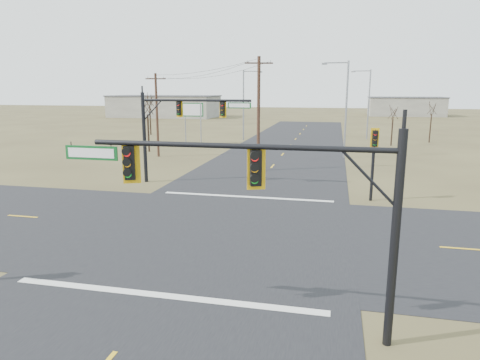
% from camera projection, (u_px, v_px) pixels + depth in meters
% --- Properties ---
extents(ground, '(320.00, 320.00, 0.00)m').
position_uv_depth(ground, '(218.00, 231.00, 22.77)').
color(ground, brown).
rests_on(ground, ground).
extents(road_ew, '(160.00, 14.00, 0.02)m').
position_uv_depth(road_ew, '(218.00, 231.00, 22.77)').
color(road_ew, black).
rests_on(road_ew, ground).
extents(road_ns, '(14.00, 160.00, 0.02)m').
position_uv_depth(road_ns, '(218.00, 231.00, 22.77)').
color(road_ns, black).
rests_on(road_ns, ground).
extents(stop_bar_near, '(12.00, 0.40, 0.01)m').
position_uv_depth(stop_bar_near, '(163.00, 295.00, 15.61)').
color(stop_bar_near, silver).
rests_on(stop_bar_near, road_ns).
extents(stop_bar_far, '(12.00, 0.40, 0.01)m').
position_uv_depth(stop_bar_far, '(247.00, 197.00, 29.93)').
color(stop_bar_far, silver).
rests_on(stop_bar_far, road_ns).
extents(mast_arm_near, '(10.33, 0.58, 6.38)m').
position_uv_depth(mast_arm_near, '(257.00, 184.00, 12.56)').
color(mast_arm_near, black).
rests_on(mast_arm_near, ground).
extents(mast_arm_far, '(8.85, 0.47, 7.17)m').
position_uv_depth(mast_arm_far, '(179.00, 119.00, 33.26)').
color(mast_arm_far, black).
rests_on(mast_arm_far, ground).
extents(pedestal_signal_ne, '(0.61, 0.54, 4.95)m').
position_uv_depth(pedestal_signal_ne, '(374.00, 149.00, 28.21)').
color(pedestal_signal_ne, black).
rests_on(pedestal_signal_ne, ground).
extents(utility_pole_near, '(2.44, 0.82, 10.27)m').
position_uv_depth(utility_pole_near, '(259.00, 113.00, 38.62)').
color(utility_pole_near, '#462B1E').
rests_on(utility_pole_near, ground).
extents(utility_pole_far, '(2.23, 0.40, 9.12)m').
position_uv_depth(utility_pole_far, '(157.00, 114.00, 47.10)').
color(utility_pole_far, '#462B1E').
rests_on(utility_pole_far, ground).
extents(highway_sign, '(2.99, 0.21, 5.60)m').
position_uv_depth(highway_sign, '(193.00, 115.00, 58.77)').
color(highway_sign, gray).
rests_on(highway_sign, ground).
extents(streetlight_a, '(2.89, 0.32, 10.37)m').
position_uv_depth(streetlight_a, '(344.00, 104.00, 46.02)').
color(streetlight_a, gray).
rests_on(streetlight_a, ground).
extents(streetlight_b, '(2.87, 0.42, 10.27)m').
position_uv_depth(streetlight_b, '(367.00, 101.00, 63.74)').
color(streetlight_b, gray).
rests_on(streetlight_b, ground).
extents(streetlight_c, '(2.84, 0.47, 10.14)m').
position_uv_depth(streetlight_c, '(245.00, 101.00, 62.39)').
color(streetlight_c, gray).
rests_on(streetlight_c, ground).
extents(bare_tree_a, '(3.44, 3.44, 7.00)m').
position_uv_depth(bare_tree_a, '(147.00, 105.00, 50.67)').
color(bare_tree_a, black).
rests_on(bare_tree_a, ground).
extents(bare_tree_b, '(3.75, 3.75, 7.24)m').
position_uv_depth(bare_tree_b, '(149.00, 99.00, 69.73)').
color(bare_tree_b, black).
rests_on(bare_tree_b, ground).
extents(bare_tree_c, '(3.14, 3.14, 5.67)m').
position_uv_depth(bare_tree_c, '(393.00, 112.00, 56.24)').
color(bare_tree_c, black).
rests_on(bare_tree_c, ground).
extents(bare_tree_d, '(2.45, 2.45, 6.01)m').
position_uv_depth(bare_tree_d, '(432.00, 108.00, 59.70)').
color(bare_tree_d, black).
rests_on(bare_tree_d, ground).
extents(warehouse_left, '(28.00, 14.00, 5.50)m').
position_uv_depth(warehouse_left, '(165.00, 107.00, 116.65)').
color(warehouse_left, '#9F9C8D').
rests_on(warehouse_left, ground).
extents(warehouse_mid, '(20.00, 12.00, 5.00)m').
position_uv_depth(warehouse_mid, '(405.00, 107.00, 121.92)').
color(warehouse_mid, '#9F9C8D').
rests_on(warehouse_mid, ground).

